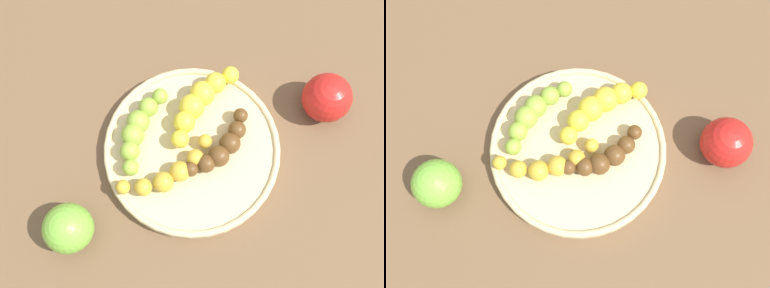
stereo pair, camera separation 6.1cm
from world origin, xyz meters
TOP-DOWN VIEW (x-y plane):
  - ground_plane at (0.00, 0.00)m, footprint 2.40×2.40m
  - fruit_bowl at (0.00, 0.00)m, footprint 0.25×0.25m
  - banana_spotted at (-0.05, 0.01)m, footprint 0.13×0.10m
  - banana_overripe at (0.01, -0.04)m, footprint 0.12×0.06m
  - banana_yellow at (0.06, 0.02)m, footprint 0.14×0.06m
  - banana_green at (-0.01, 0.08)m, footprint 0.14×0.05m
  - apple_red at (0.14, -0.15)m, footprint 0.07×0.07m
  - apple_green at (-0.17, 0.10)m, footprint 0.07×0.07m

SIDE VIEW (x-z plane):
  - ground_plane at x=0.00m, z-range 0.00..0.00m
  - fruit_bowl at x=0.00m, z-range 0.00..0.02m
  - banana_spotted at x=-0.05m, z-range 0.02..0.05m
  - apple_green at x=-0.17m, z-range 0.00..0.07m
  - banana_overripe at x=0.01m, z-range 0.02..0.05m
  - banana_green at x=-0.01m, z-range 0.02..0.05m
  - apple_red at x=0.14m, z-range 0.00..0.07m
  - banana_yellow at x=0.06m, z-range 0.02..0.06m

